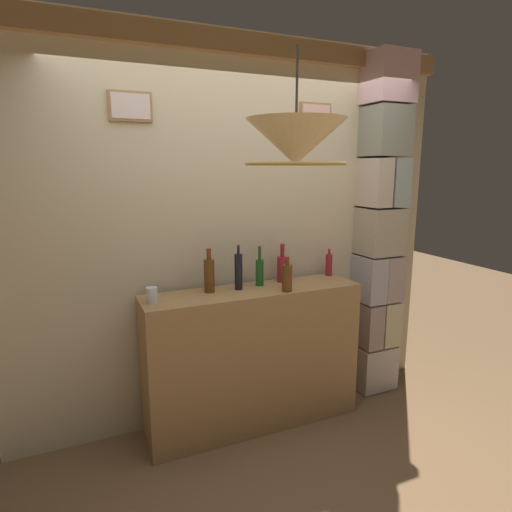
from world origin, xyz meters
TOP-DOWN VIEW (x-y plane):
  - ground_plane at (0.00, 0.00)m, footprint 12.00×12.00m
  - panelled_rear_partition at (-0.00, 1.10)m, footprint 3.34×0.15m
  - stone_pillar at (1.16, 0.95)m, footprint 0.34×0.35m
  - bar_shelf_unit at (0.00, 0.83)m, footprint 1.56×0.38m
  - liquor_bottle_mezcal at (0.71, 0.96)m, footprint 0.05×0.05m
  - liquor_bottle_whiskey at (0.29, 0.94)m, footprint 0.08×0.08m
  - liquor_bottle_scotch at (0.09, 0.91)m, footprint 0.06×0.06m
  - liquor_bottle_bourbon at (-0.30, 0.89)m, footprint 0.07×0.07m
  - liquor_bottle_sherry at (-0.09, 0.88)m, footprint 0.06×0.06m
  - liquor_bottle_port at (0.20, 0.70)m, footprint 0.07×0.07m
  - glass_tumbler_rocks at (-0.70, 0.81)m, footprint 0.07×0.07m
  - pendant_lamp at (-0.12, 0.04)m, footprint 0.49×0.49m

SIDE VIEW (x-z plane):
  - ground_plane at x=0.00m, z-range 0.00..0.00m
  - bar_shelf_unit at x=0.00m, z-range 0.00..1.03m
  - glass_tumbler_rocks at x=-0.70m, z-range 1.03..1.13m
  - liquor_bottle_mezcal at x=0.71m, z-range 1.01..1.23m
  - liquor_bottle_port at x=0.20m, z-range 1.00..1.25m
  - liquor_bottle_scotch at x=0.09m, z-range 0.99..1.28m
  - liquor_bottle_whiskey at x=0.29m, z-range 0.99..1.28m
  - liquor_bottle_bourbon at x=-0.30m, z-range 1.00..1.30m
  - liquor_bottle_sherry at x=-0.09m, z-range 1.00..1.32m
  - stone_pillar at x=1.16m, z-range 0.00..2.70m
  - panelled_rear_partition at x=0.00m, z-range 0.08..2.86m
  - pendant_lamp at x=-0.12m, z-range 1.71..2.25m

